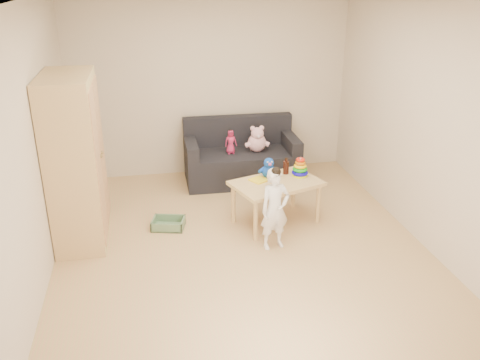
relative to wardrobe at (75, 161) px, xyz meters
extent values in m
plane|color=tan|center=(1.73, -0.46, -0.93)|extent=(4.50, 4.50, 0.00)
plane|color=beige|center=(1.73, 1.79, 0.37)|extent=(4.00, 0.00, 4.00)
plane|color=beige|center=(1.73, -2.71, 0.37)|extent=(4.00, 0.00, 4.00)
plane|color=beige|center=(-0.27, -0.46, 0.37)|extent=(0.00, 4.50, 4.50)
plane|color=beige|center=(3.73, -0.46, 0.37)|extent=(0.00, 4.50, 4.50)
cube|color=tan|center=(0.00, 0.00, 0.00)|extent=(0.52, 1.04, 1.86)
cube|color=black|center=(2.09, 1.30, -0.71)|extent=(1.60, 0.82, 0.45)
cube|color=#ECCD81|center=(2.25, -0.07, -0.67)|extent=(1.16, 0.93, 0.53)
imported|color=white|center=(2.08, -0.64, -0.48)|extent=(0.37, 0.29, 0.89)
imported|color=#C82557|center=(1.93, 1.25, -0.32)|extent=(0.18, 0.12, 0.33)
cylinder|color=#E2FF0D|center=(2.57, 0.06, -0.39)|extent=(0.19, 0.19, 0.02)
cylinder|color=silver|center=(2.57, 0.06, -0.28)|extent=(0.02, 0.02, 0.22)
torus|color=#130BB7|center=(2.57, 0.06, -0.36)|extent=(0.20, 0.20, 0.04)
torus|color=#179A19|center=(2.57, 0.06, -0.31)|extent=(0.18, 0.18, 0.04)
torus|color=yellow|center=(2.57, 0.06, -0.27)|extent=(0.15, 0.15, 0.04)
torus|color=#C9690A|center=(2.57, 0.06, -0.23)|extent=(0.13, 0.13, 0.04)
torus|color=red|center=(2.57, 0.06, -0.19)|extent=(0.11, 0.11, 0.04)
cylinder|color=black|center=(2.42, 0.16, -0.32)|extent=(0.07, 0.07, 0.16)
cylinder|color=black|center=(2.42, 0.16, -0.23)|extent=(0.03, 0.03, 0.04)
cylinder|color=black|center=(2.42, 0.16, -0.20)|extent=(0.04, 0.04, 0.01)
cube|color=yellow|center=(2.05, 0.01, -0.39)|extent=(0.26, 0.26, 0.01)
camera|label=1|loc=(0.79, -5.40, 1.93)|focal=38.00mm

